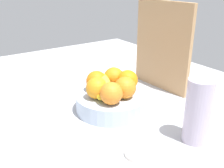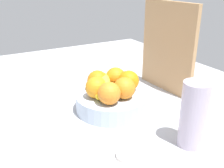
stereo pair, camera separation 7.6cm
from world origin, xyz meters
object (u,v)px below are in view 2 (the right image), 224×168
at_px(orange_front_left, 124,88).
at_px(orange_top_stack, 109,93).
at_px(thermos_tumbler, 194,115).
at_px(banana_bunch, 105,85).
at_px(orange_front_right, 129,81).
at_px(jar_lid, 130,155).
at_px(orange_center, 116,77).
at_px(fruit_bowl, 112,102).
at_px(orange_back_right, 96,88).
at_px(orange_back_left, 97,81).
at_px(cutting_board, 167,47).

height_order(orange_front_left, orange_top_stack, same).
height_order(orange_top_stack, thermos_tumbler, thermos_tumbler).
bearing_deg(thermos_tumbler, banana_bunch, -161.09).
distance_m(orange_front_left, orange_front_right, 0.07).
relative_size(thermos_tumbler, jar_lid, 2.48).
bearing_deg(orange_center, fruit_bowl, -39.95).
bearing_deg(banana_bunch, thermos_tumbler, 18.91).
relative_size(orange_center, thermos_tumbler, 0.39).
distance_m(orange_center, orange_back_right, 0.12).
relative_size(orange_front_left, thermos_tumbler, 0.39).
distance_m(fruit_bowl, orange_back_left, 0.09).
xyz_separation_m(orange_center, orange_back_left, (-0.00, -0.07, 0.00)).
height_order(orange_front_left, jar_lid, orange_front_left).
relative_size(orange_front_right, thermos_tumbler, 0.39).
xyz_separation_m(banana_bunch, jar_lid, (0.28, -0.07, -0.09)).
height_order(orange_center, thermos_tumbler, thermos_tumbler).
relative_size(orange_front_right, orange_back_right, 1.00).
bearing_deg(cutting_board, orange_top_stack, -74.25).
height_order(orange_center, orange_top_stack, same).
bearing_deg(thermos_tumbler, orange_top_stack, -150.32).
bearing_deg(orange_back_right, orange_front_right, 89.25).
relative_size(fruit_bowl, orange_back_right, 3.41).
bearing_deg(orange_back_left, fruit_bowl, 24.22).
xyz_separation_m(orange_front_left, orange_back_left, (-0.11, -0.05, 0.00)).
relative_size(orange_center, orange_top_stack, 1.00).
xyz_separation_m(thermos_tumbler, jar_lid, (-0.04, -0.18, -0.09)).
bearing_deg(orange_front_left, orange_top_stack, -79.49).
xyz_separation_m(fruit_bowl, orange_top_stack, (0.06, -0.04, 0.07)).
relative_size(orange_front_left, cutting_board, 0.21).
xyz_separation_m(orange_back_right, jar_lid, (0.26, -0.03, -0.09)).
bearing_deg(orange_front_left, orange_back_left, -155.64).
bearing_deg(orange_center, orange_top_stack, -38.23).
bearing_deg(jar_lid, thermos_tumbler, 77.98).
bearing_deg(fruit_bowl, banana_bunch, -140.62).
height_order(orange_front_left, banana_bunch, orange_front_left).
relative_size(orange_back_right, cutting_board, 0.21).
height_order(cutting_board, jar_lid, cutting_board).
xyz_separation_m(fruit_bowl, cutting_board, (-0.06, 0.29, 0.15)).
bearing_deg(orange_center, cutting_board, 90.09).
distance_m(orange_center, cutting_board, 0.26).
bearing_deg(orange_back_left, banana_bunch, 13.41).
xyz_separation_m(orange_front_right, jar_lid, (0.26, -0.16, -0.09)).
bearing_deg(banana_bunch, cutting_board, 96.52).
distance_m(cutting_board, jar_lid, 0.52).
relative_size(fruit_bowl, jar_lid, 3.31).
height_order(orange_front_right, banana_bunch, orange_front_right).
bearing_deg(orange_back_left, orange_back_right, -30.32).
distance_m(orange_front_right, orange_top_stack, 0.13).
xyz_separation_m(orange_front_left, orange_center, (-0.10, 0.03, 0.00)).
distance_m(banana_bunch, cutting_board, 0.32).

